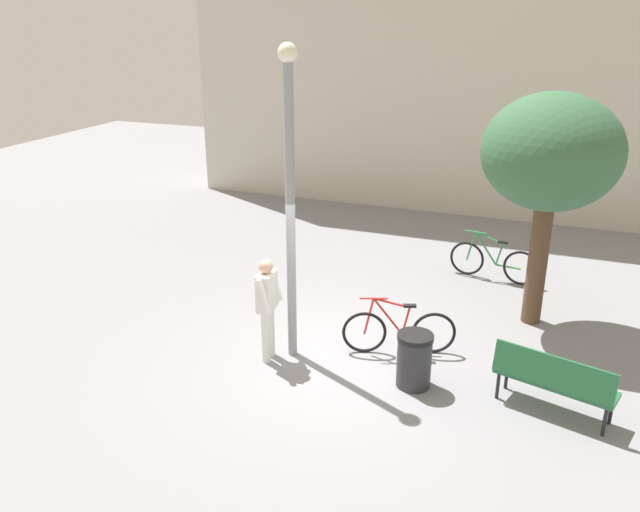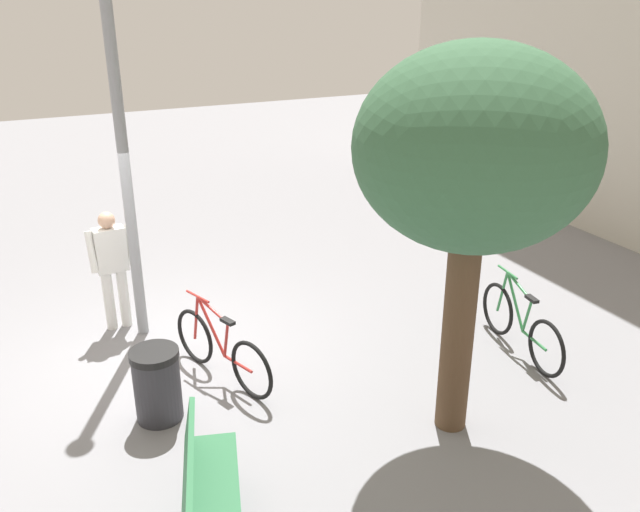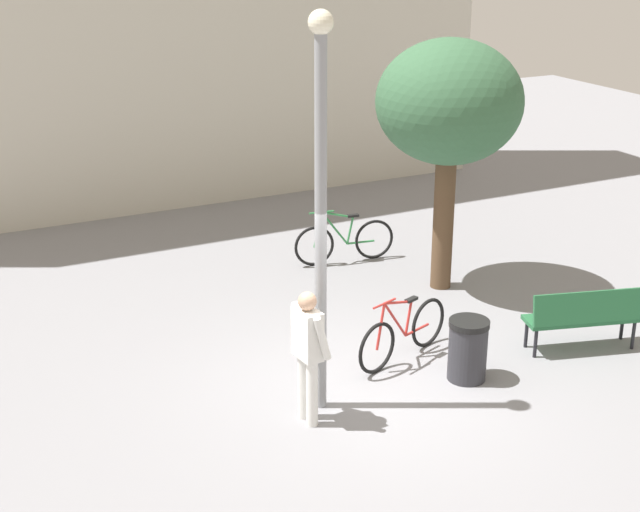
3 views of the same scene
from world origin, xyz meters
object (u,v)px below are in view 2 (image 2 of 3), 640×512
at_px(lamppost, 121,135).
at_px(bicycle_green, 520,325).
at_px(person_by_lamppost, 112,262).
at_px(plaza_tree, 474,153).
at_px(bicycle_red, 221,350).
at_px(park_bench, 203,489).
at_px(trash_bin, 157,384).

xyz_separation_m(lamppost, bicycle_green, (2.59, 4.27, -2.32)).
bearing_deg(person_by_lamppost, plaza_tree, 37.09).
distance_m(plaza_tree, bicycle_red, 3.76).
relative_size(person_by_lamppost, park_bench, 1.00).
distance_m(bicycle_green, trash_bin, 4.52).
xyz_separation_m(lamppost, park_bench, (3.92, -0.25, -2.16)).
bearing_deg(bicycle_red, trash_bin, -62.07).
bearing_deg(person_by_lamppost, trash_bin, 1.04).
distance_m(bicycle_red, bicycle_green, 3.77).
bearing_deg(plaza_tree, person_by_lamppost, -142.91).
distance_m(bicycle_red, trash_bin, 0.97).
xyz_separation_m(lamppost, plaza_tree, (3.47, 2.58, 0.27)).
relative_size(plaza_tree, trash_bin, 4.79).
xyz_separation_m(person_by_lamppost, trash_bin, (2.31, 0.04, -0.55)).
height_order(lamppost, park_bench, lamppost).
bearing_deg(bicycle_green, lamppost, -121.20).
height_order(park_bench, bicycle_red, bicycle_red).
height_order(person_by_lamppost, bicycle_green, person_by_lamppost).
relative_size(person_by_lamppost, bicycle_red, 0.97).
bearing_deg(person_by_lamppost, park_bench, 0.12).
distance_m(park_bench, trash_bin, 1.91).
height_order(lamppost, plaza_tree, lamppost).
height_order(person_by_lamppost, bicycle_red, person_by_lamppost).
height_order(lamppost, bicycle_red, lamppost).
relative_size(bicycle_green, trash_bin, 2.17).
bearing_deg(lamppost, park_bench, -3.70).
relative_size(lamppost, trash_bin, 5.73).
relative_size(person_by_lamppost, bicycle_green, 0.93).
distance_m(park_bench, plaza_tree, 3.76).
bearing_deg(bicycle_green, park_bench, -73.55).
relative_size(park_bench, trash_bin, 2.01).
xyz_separation_m(bicycle_red, trash_bin, (0.45, -0.86, 0.04)).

